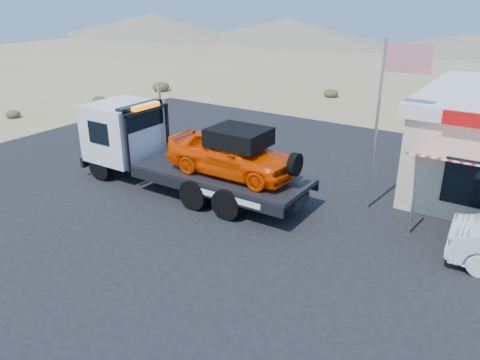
{
  "coord_description": "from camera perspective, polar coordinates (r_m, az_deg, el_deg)",
  "views": [
    {
      "loc": [
        9.28,
        -11.04,
        7.41
      ],
      "look_at": [
        1.31,
        1.14,
        1.5
      ],
      "focal_mm": 35.0,
      "sensor_mm": 36.0,
      "label": 1
    }
  ],
  "objects": [
    {
      "name": "ground",
      "position": [
        16.22,
        -6.11,
        -5.23
      ],
      "size": [
        120.0,
        120.0,
        0.0
      ],
      "primitive_type": "plane",
      "color": "#927C53",
      "rests_on": "ground"
    },
    {
      "name": "asphalt_lot",
      "position": [
        17.46,
        5.26,
        -3.08
      ],
      "size": [
        32.0,
        24.0,
        0.02
      ],
      "primitive_type": "cube",
      "color": "black",
      "rests_on": "ground"
    },
    {
      "name": "tow_truck",
      "position": [
        18.3,
        -6.89,
        3.85
      ],
      "size": [
        9.63,
        2.86,
        3.22
      ],
      "color": "black",
      "rests_on": "asphalt_lot"
    },
    {
      "name": "flagpole",
      "position": [
        16.55,
        17.32,
        8.37
      ],
      "size": [
        1.55,
        0.1,
        6.0
      ],
      "color": "#99999E",
      "rests_on": "asphalt_lot"
    },
    {
      "name": "desert_scrub",
      "position": [
        32.06,
        -13.54,
        8.67
      ],
      "size": [
        23.54,
        33.39,
        0.74
      ],
      "color": "#3A4022",
      "rests_on": "ground"
    },
    {
      "name": "distant_hills",
      "position": [
        69.09,
        17.85,
        16.51
      ],
      "size": [
        126.0,
        48.0,
        4.2
      ],
      "color": "#726B59",
      "rests_on": "ground"
    }
  ]
}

